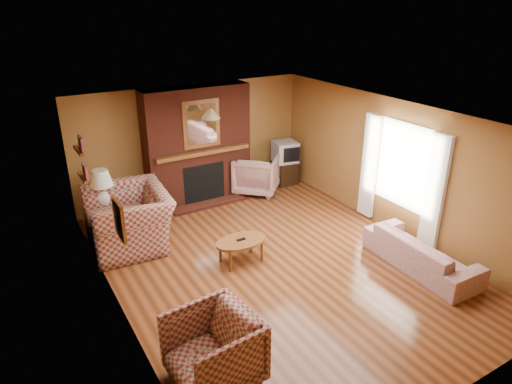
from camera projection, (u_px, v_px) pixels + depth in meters
floor at (276, 263)px, 7.45m from camera, size 6.50×6.50×0.00m
ceiling at (279, 119)px, 6.50m from camera, size 6.50×6.50×0.00m
wall_back at (193, 142)px, 9.54m from camera, size 6.50×0.00×6.50m
wall_front at (462, 312)px, 4.41m from camera, size 6.50×0.00×6.50m
wall_left at (114, 236)px, 5.80m from camera, size 0.00×6.50×6.50m
wall_right at (395, 167)px, 8.15m from camera, size 0.00×6.50×6.50m
fireplace at (198, 146)px, 9.34m from camera, size 2.20×0.82×2.40m
window_right at (401, 175)px, 8.00m from camera, size 0.10×1.85×2.00m
bookshelf at (82, 159)px, 7.14m from camera, size 0.09×0.55×0.71m
botanical_print at (119, 220)px, 5.44m from camera, size 0.05×0.40×0.50m
pendant_light at (211, 114)px, 8.48m from camera, size 0.36×0.36×0.48m
plaid_loveseat at (129, 219)px, 7.82m from camera, size 1.45×1.63×0.99m
plaid_armchair at (213, 350)px, 5.02m from camera, size 1.00×0.97×0.84m
floral_sofa at (421, 252)px, 7.22m from camera, size 0.82×1.94×0.56m
floral_armchair at (257, 174)px, 10.00m from camera, size 1.29×1.29×0.84m
coffee_table at (241, 243)px, 7.35m from camera, size 0.87×0.54×0.42m
side_table at (106, 220)px, 8.29m from camera, size 0.45×0.45×0.54m
table_lamp at (102, 186)px, 8.03m from camera, size 0.42×0.42×0.69m
tv_stand at (285, 172)px, 10.52m from camera, size 0.49×0.45×0.54m
crt_tv at (285, 152)px, 10.31m from camera, size 0.59×0.58×0.47m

